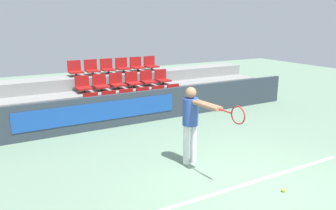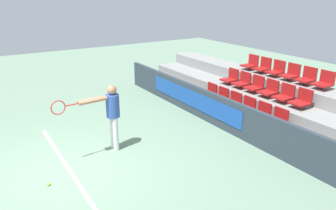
# 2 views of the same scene
# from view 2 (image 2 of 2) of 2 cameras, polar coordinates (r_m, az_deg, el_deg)

# --- Properties ---
(ground_plane) EXTENTS (30.00, 30.00, 0.00)m
(ground_plane) POSITION_cam_2_polar(r_m,az_deg,el_deg) (7.61, -17.07, -10.88)
(ground_plane) COLOR gray
(court_baseline) EXTENTS (5.02, 0.08, 0.01)m
(court_baseline) POSITION_cam_2_polar(r_m,az_deg,el_deg) (7.62, -16.79, -10.79)
(court_baseline) COLOR white
(court_baseline) RESTS_ON ground
(barrier_wall) EXTENTS (10.72, 0.14, 0.93)m
(barrier_wall) POSITION_cam_2_polar(r_m,az_deg,el_deg) (9.34, 9.23, -1.25)
(barrier_wall) COLOR #2D3842
(barrier_wall) RESTS_ON ground
(bleacher_tier_front) EXTENTS (10.32, 0.89, 0.38)m
(bleacher_tier_front) POSITION_cam_2_polar(r_m,az_deg,el_deg) (9.75, 11.64, -2.26)
(bleacher_tier_front) COLOR gray
(bleacher_tier_front) RESTS_ON ground
(bleacher_tier_middle) EXTENTS (10.32, 0.89, 0.75)m
(bleacher_tier_middle) POSITION_cam_2_polar(r_m,az_deg,el_deg) (10.29, 15.31, -0.28)
(bleacher_tier_middle) COLOR gray
(bleacher_tier_middle) RESTS_ON ground
(bleacher_tier_back) EXTENTS (10.32, 0.89, 1.13)m
(bleacher_tier_back) POSITION_cam_2_polar(r_m,az_deg,el_deg) (10.88, 18.60, 1.50)
(bleacher_tier_back) COLOR gray
(bleacher_tier_back) RESTS_ON ground
(stadium_chair_0) EXTENTS (0.44, 0.45, 0.50)m
(stadium_chair_0) POSITION_cam_2_polar(r_m,az_deg,el_deg) (10.66, 7.18, 2.14)
(stadium_chair_0) COLOR #333333
(stadium_chair_0) RESTS_ON bleacher_tier_front
(stadium_chair_1) EXTENTS (0.44, 0.45, 0.50)m
(stadium_chair_1) POSITION_cam_2_polar(r_m,az_deg,el_deg) (10.26, 9.11, 1.35)
(stadium_chair_1) COLOR #333333
(stadium_chair_1) RESTS_ON bleacher_tier_front
(stadium_chair_2) EXTENTS (0.44, 0.45, 0.50)m
(stadium_chair_2) POSITION_cam_2_polar(r_m,az_deg,el_deg) (9.88, 11.20, 0.50)
(stadium_chair_2) COLOR #333333
(stadium_chair_2) RESTS_ON bleacher_tier_front
(stadium_chair_3) EXTENTS (0.44, 0.45, 0.50)m
(stadium_chair_3) POSITION_cam_2_polar(r_m,az_deg,el_deg) (9.51, 13.45, -0.43)
(stadium_chair_3) COLOR #333333
(stadium_chair_3) RESTS_ON bleacher_tier_front
(stadium_chair_4) EXTENTS (0.44, 0.45, 0.50)m
(stadium_chair_4) POSITION_cam_2_polar(r_m,az_deg,el_deg) (9.16, 15.88, -1.42)
(stadium_chair_4) COLOR #333333
(stadium_chair_4) RESTS_ON bleacher_tier_front
(stadium_chair_5) EXTENTS (0.44, 0.45, 0.50)m
(stadium_chair_5) POSITION_cam_2_polar(r_m,az_deg,el_deg) (8.83, 18.50, -2.49)
(stadium_chair_5) COLOR #333333
(stadium_chair_5) RESTS_ON bleacher_tier_front
(stadium_chair_6) EXTENTS (0.44, 0.45, 0.50)m
(stadium_chair_6) POSITION_cam_2_polar(r_m,az_deg,el_deg) (11.13, 10.83, 4.70)
(stadium_chair_6) COLOR #333333
(stadium_chair_6) RESTS_ON bleacher_tier_middle
(stadium_chair_7) EXTENTS (0.44, 0.45, 0.50)m
(stadium_chair_7) POSITION_cam_2_polar(r_m,az_deg,el_deg) (10.75, 12.82, 4.03)
(stadium_chair_7) COLOR #333333
(stadium_chair_7) RESTS_ON bleacher_tier_middle
(stadium_chair_8) EXTENTS (0.44, 0.45, 0.50)m
(stadium_chair_8) POSITION_cam_2_polar(r_m,az_deg,el_deg) (10.38, 14.94, 3.30)
(stadium_chair_8) COLOR #333333
(stadium_chair_8) RESTS_ON bleacher_tier_middle
(stadium_chair_9) EXTENTS (0.44, 0.45, 0.50)m
(stadium_chair_9) POSITION_cam_2_polar(r_m,az_deg,el_deg) (10.03, 17.21, 2.52)
(stadium_chair_9) COLOR #333333
(stadium_chair_9) RESTS_ON bleacher_tier_middle
(stadium_chair_10) EXTENTS (0.44, 0.45, 0.50)m
(stadium_chair_10) POSITION_cam_2_polar(r_m,az_deg,el_deg) (9.70, 19.64, 1.68)
(stadium_chair_10) COLOR #333333
(stadium_chair_10) RESTS_ON bleacher_tier_middle
(stadium_chair_11) EXTENTS (0.44, 0.45, 0.50)m
(stadium_chair_11) POSITION_cam_2_polar(r_m,az_deg,el_deg) (9.39, 22.24, 0.78)
(stadium_chair_11) COLOR #333333
(stadium_chair_11) RESTS_ON bleacher_tier_middle
(stadium_chair_12) EXTENTS (0.44, 0.45, 0.50)m
(stadium_chair_12) POSITION_cam_2_polar(r_m,az_deg,el_deg) (11.65, 14.19, 7.02)
(stadium_chair_12) COLOR #333333
(stadium_chair_12) RESTS_ON bleacher_tier_back
(stadium_chair_13) EXTENTS (0.44, 0.45, 0.50)m
(stadium_chair_13) POSITION_cam_2_polar(r_m,az_deg,el_deg) (11.29, 16.20, 6.44)
(stadium_chair_13) COLOR #333333
(stadium_chair_13) RESTS_ON bleacher_tier_back
(stadium_chair_14) EXTENTS (0.44, 0.45, 0.50)m
(stadium_chair_14) POSITION_cam_2_polar(r_m,az_deg,el_deg) (10.94, 18.33, 5.82)
(stadium_chair_14) COLOR #333333
(stadium_chair_14) RESTS_ON bleacher_tier_back
(stadium_chair_15) EXTENTS (0.44, 0.45, 0.50)m
(stadium_chair_15) POSITION_cam_2_polar(r_m,az_deg,el_deg) (10.61, 20.60, 5.16)
(stadium_chair_15) COLOR #333333
(stadium_chair_15) RESTS_ON bleacher_tier_back
(stadium_chair_16) EXTENTS (0.44, 0.45, 0.50)m
(stadium_chair_16) POSITION_cam_2_polar(r_m,az_deg,el_deg) (10.30, 23.00, 4.44)
(stadium_chair_16) COLOR #333333
(stadium_chair_16) RESTS_ON bleacher_tier_back
(stadium_chair_17) EXTENTS (0.44, 0.45, 0.50)m
(stadium_chair_17) POSITION_cam_2_polar(r_m,az_deg,el_deg) (10.00, 25.54, 3.67)
(stadium_chair_17) COLOR #333333
(stadium_chair_17) RESTS_ON bleacher_tier_back
(tennis_player) EXTENTS (0.33, 1.60, 1.64)m
(tennis_player) POSITION_cam_2_polar(r_m,az_deg,el_deg) (7.88, -10.08, -1.00)
(tennis_player) COLOR silver
(tennis_player) RESTS_ON ground
(tennis_ball) EXTENTS (0.07, 0.07, 0.07)m
(tennis_ball) POSITION_cam_2_polar(r_m,az_deg,el_deg) (7.20, -20.08, -12.81)
(tennis_ball) COLOR #CCDB33
(tennis_ball) RESTS_ON ground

